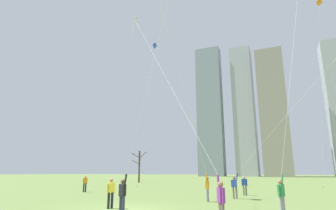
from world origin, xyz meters
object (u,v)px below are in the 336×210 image
kite_flyer_midfield_right_red (255,161)px  kite_flyer_far_back_white (191,137)px  bystander_far_off_by_trees (85,183)px  bystander_watching_nearby (245,184)px  bare_tree_leftmost (139,165)px  distant_kite_drifting_right_blue (154,54)px  kite_flyer_foreground_left_green (285,153)px  kite_flyer_midfield_center_purple (193,131)px  distant_kite_low_near_trees_orange (319,13)px  bystander_strolling_midfield (111,191)px  kite_flyer_foreground_right_teal (131,159)px

kite_flyer_midfield_right_red → kite_flyer_far_back_white: (-1.91, -9.52, 0.79)m
bystander_far_off_by_trees → bystander_watching_nearby: same height
kite_flyer_far_back_white → bare_tree_leftmost: size_ratio=2.69×
kite_flyer_far_back_white → distant_kite_drifting_right_blue: bearing=119.5°
kite_flyer_foreground_left_green → distant_kite_drifting_right_blue: bearing=128.7°
kite_flyer_foreground_left_green → kite_flyer_far_back_white: bearing=-144.4°
bystander_watching_nearby → bare_tree_leftmost: 31.48m
kite_flyer_far_back_white → bystander_far_off_by_trees: kite_flyer_far_back_white is taller
kite_flyer_far_back_white → kite_flyer_foreground_left_green: bearing=35.6°
kite_flyer_midfield_right_red → bare_tree_leftmost: 34.88m
kite_flyer_midfield_center_purple → kite_flyer_foreground_left_green: 5.50m
kite_flyer_midfield_right_red → distant_kite_drifting_right_blue: distant_kite_drifting_right_blue is taller
bystander_watching_nearby → kite_flyer_far_back_white: bearing=-92.4°
kite_flyer_midfield_center_purple → bare_tree_leftmost: (-20.78, 31.01, -1.16)m
kite_flyer_far_back_white → bystander_watching_nearby: (0.55, 13.06, -2.65)m
kite_flyer_midfield_center_purple → bare_tree_leftmost: bearing=123.8°
distant_kite_low_near_trees_orange → bystander_strolling_midfield: bearing=-116.8°
distant_kite_low_near_trees_orange → bystander_watching_nearby: bearing=-117.4°
kite_flyer_far_back_white → bystander_strolling_midfield: size_ratio=9.86×
kite_flyer_midfield_center_purple → kite_flyer_foreground_right_teal: bearing=-109.0°
distant_kite_low_near_trees_orange → bystander_far_off_by_trees: bearing=-138.6°
bystander_far_off_by_trees → distant_kite_low_near_trees_orange: size_ratio=0.05×
bystander_strolling_midfield → bystander_watching_nearby: (5.69, 11.84, 0.00)m
kite_flyer_foreground_left_green → kite_flyer_far_back_white: (-4.00, -2.86, 0.66)m
kite_flyer_midfield_right_red → bare_tree_leftmost: (-23.86, 25.44, 0.50)m
kite_flyer_foreground_right_teal → kite_flyer_far_back_white: kite_flyer_far_back_white is taller
kite_flyer_foreground_right_teal → distant_kite_low_near_trees_orange: bearing=67.8°
kite_flyer_far_back_white → distant_kite_low_near_trees_orange: size_ratio=0.53×
kite_flyer_midfield_right_red → kite_flyer_far_back_white: bearing=-101.4°
kite_flyer_foreground_left_green → bare_tree_leftmost: 41.28m
kite_flyer_far_back_white → distant_kite_low_near_trees_orange: bearing=71.4°
bystander_watching_nearby → distant_kite_low_near_trees_orange: 35.68m
kite_flyer_foreground_right_teal → bare_tree_leftmost: (-19.17, 35.69, 0.72)m
bystander_far_off_by_trees → bystander_strolling_midfield: same height
kite_flyer_foreground_right_teal → bare_tree_leftmost: kite_flyer_foreground_right_teal is taller
distant_kite_low_near_trees_orange → bare_tree_leftmost: size_ratio=5.10×
bystander_strolling_midfield → kite_flyer_midfield_center_purple: bearing=34.4°
distant_kite_low_near_trees_orange → kite_flyer_midfield_center_purple: bearing=-112.7°
bystander_far_off_by_trees → kite_flyer_far_back_white: bearing=-36.3°
bystander_strolling_midfield → bystander_watching_nearby: 13.14m
distant_kite_low_near_trees_orange → bare_tree_leftmost: 41.27m
bare_tree_leftmost → bystander_far_off_by_trees: bearing=-73.7°
kite_flyer_foreground_right_teal → bystander_watching_nearby: 14.29m
kite_flyer_midfield_right_red → distant_kite_drifting_right_blue: bearing=134.7°
distant_kite_low_near_trees_orange → kite_flyer_midfield_right_red: bearing=-111.2°
bystander_watching_nearby → bare_tree_leftmost: bare_tree_leftmost is taller
kite_flyer_far_back_white → kite_flyer_midfield_right_red: bearing=78.6°
kite_flyer_foreground_left_green → bare_tree_leftmost: size_ratio=3.08×
kite_flyer_midfield_center_purple → bystander_watching_nearby: (1.71, 9.11, -3.52)m
kite_flyer_far_back_white → bystander_far_off_by_trees: size_ratio=9.86×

